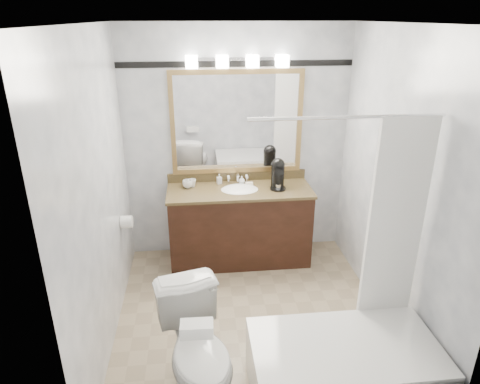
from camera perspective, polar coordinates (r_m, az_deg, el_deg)
name	(u,v)px	position (r m, az deg, el deg)	size (l,w,h in m)	color
room	(253,190)	(3.43, 1.75, 0.22)	(2.42, 2.62, 2.52)	gray
vanity	(240,224)	(4.69, -0.05, -4.24)	(1.53, 0.58, 0.97)	black
mirror	(237,123)	(4.57, -0.42, 9.21)	(1.40, 0.04, 1.10)	#A8844C
vanity_light_bar	(237,61)	(4.41, -0.37, 17.07)	(1.02, 0.14, 0.12)	silver
accent_stripe	(237,64)	(4.48, -0.45, 16.73)	(2.40, 0.01, 0.06)	black
bathtub	(346,361)	(3.34, 13.92, -21.06)	(1.30, 0.75, 1.96)	white
tp_roll	(127,222)	(4.29, -14.89, -3.86)	(0.12, 0.12, 0.11)	white
toilet	(199,351)	(3.16, -5.53, -20.39)	(0.45, 0.79, 0.81)	white
tissue_box	(197,329)	(2.64, -5.78, -17.67)	(0.19, 0.11, 0.08)	white
coffee_maker	(278,173)	(4.52, 5.07, 2.57)	(0.17, 0.21, 0.32)	black
cup_left	(188,184)	(4.57, -7.00, 1.07)	(0.11, 0.11, 0.08)	white
cup_right	(192,183)	(4.60, -6.41, 1.20)	(0.09, 0.09, 0.08)	white
soap_bottle_a	(219,179)	(4.66, -2.78, 1.77)	(0.05, 0.05, 0.11)	white
soap_bottle_b	(242,180)	(4.66, 0.23, 1.64)	(0.07, 0.07, 0.09)	white
soap_bar	(249,184)	(4.63, 1.23, 1.13)	(0.08, 0.05, 0.02)	beige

